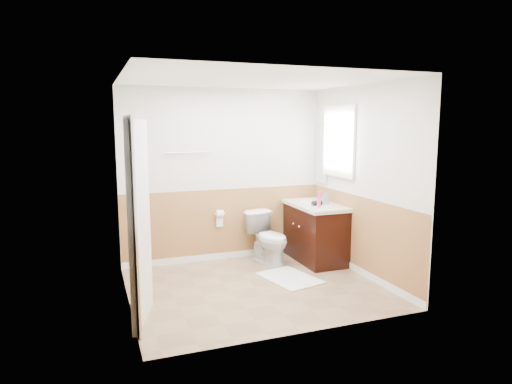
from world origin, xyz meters
name	(u,v)px	position (x,y,z in m)	size (l,w,h in m)	color
floor	(255,287)	(0.00, 0.00, 0.00)	(3.00, 3.00, 0.00)	#8C7051
ceiling	(255,79)	(0.00, 0.00, 2.50)	(3.00, 3.00, 0.00)	white
wall_back	(224,175)	(0.00, 1.30, 1.25)	(3.00, 3.00, 0.00)	silver
wall_front	(304,206)	(0.00, -1.30, 1.25)	(3.00, 3.00, 0.00)	silver
wall_left	(125,194)	(-1.50, 0.00, 1.25)	(3.00, 3.00, 0.00)	silver
wall_right	(363,182)	(1.50, 0.00, 1.25)	(3.00, 3.00, 0.00)	silver
wainscot_back	(225,226)	(0.00, 1.29, 0.50)	(3.00, 3.00, 0.00)	#A36941
wainscot_front	(303,283)	(0.00, -1.29, 0.50)	(3.00, 3.00, 0.00)	#A36941
wainscot_left	(129,261)	(-1.49, 0.00, 0.50)	(2.60, 2.60, 0.00)	#A36941
wainscot_right	(360,237)	(1.49, 0.00, 0.50)	(2.60, 2.60, 0.00)	#A36941
toilet	(269,238)	(0.52, 0.86, 0.37)	(0.41, 0.72, 0.74)	white
bath_mat	(289,278)	(0.52, 0.14, 0.01)	(0.55, 0.80, 0.02)	white
vanity_cabinet	(315,233)	(1.21, 0.77, 0.40)	(0.55, 1.10, 0.80)	black
vanity_knob_left	(299,227)	(0.91, 0.67, 0.55)	(0.03, 0.03, 0.03)	silver
vanity_knob_right	(293,224)	(0.91, 0.87, 0.55)	(0.03, 0.03, 0.03)	silver
countertop	(315,205)	(1.20, 0.77, 0.83)	(0.60, 1.15, 0.05)	beige
sink_basin	(310,201)	(1.21, 0.92, 0.86)	(0.36, 0.36, 0.02)	white
faucet	(321,196)	(1.39, 0.92, 0.92)	(0.02, 0.02, 0.14)	#BABBC1
lotion_bottle	(319,199)	(1.11, 0.47, 0.96)	(0.05, 0.05, 0.22)	#DD397D
soap_dispenser	(325,197)	(1.33, 0.69, 0.94)	(0.09, 0.09, 0.19)	gray
hair_dryer_body	(317,203)	(1.16, 0.62, 0.89)	(0.07, 0.07, 0.14)	black
hair_dryer_handle	(312,204)	(1.13, 0.71, 0.86)	(0.03, 0.03, 0.07)	black
mirror_panel	(321,153)	(1.48, 1.10, 1.55)	(0.02, 0.35, 0.90)	silver
window_frame	(339,141)	(1.47, 0.59, 1.75)	(0.04, 0.80, 1.00)	white
window_glass	(340,141)	(1.49, 0.59, 1.75)	(0.01, 0.70, 0.90)	white
door	(140,223)	(-1.40, -0.45, 1.02)	(0.05, 0.80, 2.04)	white
door_frame	(132,222)	(-1.48, -0.45, 1.03)	(0.02, 0.92, 2.10)	white
door_knob	(142,222)	(-1.34, -0.12, 0.95)	(0.06, 0.06, 0.06)	silver
towel_bar	(187,152)	(-0.55, 1.25, 1.60)	(0.02, 0.02, 0.62)	silver
tp_holder_bar	(220,214)	(-0.10, 1.23, 0.70)	(0.02, 0.02, 0.14)	silver
tp_roll	(220,214)	(-0.10, 1.23, 0.70)	(0.11, 0.11, 0.10)	white
tp_sheet	(220,221)	(-0.10, 1.23, 0.59)	(0.10, 0.01, 0.16)	white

